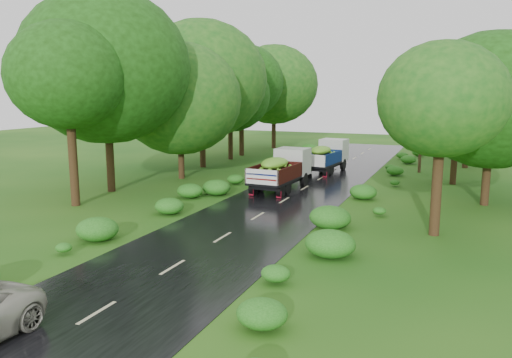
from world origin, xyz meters
The scene contains 9 objects.
ground centered at (0.00, 0.00, 0.00)m, with size 120.00×120.00×0.00m, color #11450E.
road centered at (0.00, 5.00, 0.01)m, with size 6.50×80.00×0.02m, color black.
road_lines centered at (0.00, 6.00, 0.02)m, with size 0.12×69.60×0.00m.
truck_near centered at (-1.19, 15.03, 1.40)m, with size 2.35×5.97×2.47m.
truck_far centered at (-0.41, 23.03, 1.37)m, with size 2.54×5.92×2.42m.
utility_pole centered at (6.32, 25.52, 4.29)m, with size 1.46×0.25×8.34m.
trees_left centered at (-10.32, 21.61, 6.75)m, with size 6.01×34.63×9.68m.
trees_right centered at (9.51, 21.54, 5.59)m, with size 5.89×30.90×8.49m.
shrubs centered at (0.00, 14.00, 0.35)m, with size 11.90×44.00×0.70m.
Camera 1 is at (9.21, -14.49, 6.18)m, focal length 35.00 mm.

